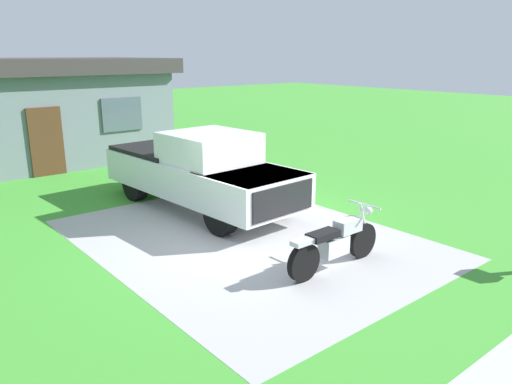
{
  "coord_description": "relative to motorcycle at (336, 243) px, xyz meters",
  "views": [
    {
      "loc": [
        -5.88,
        -7.44,
        3.66
      ],
      "look_at": [
        0.38,
        0.12,
        0.9
      ],
      "focal_mm": 34.7,
      "sensor_mm": 36.0,
      "label": 1
    }
  ],
  "objects": [
    {
      "name": "motorcycle",
      "position": [
        0.0,
        0.0,
        0.0
      ],
      "size": [
        2.21,
        0.7,
        1.09
      ],
      "color": "black",
      "rests_on": "ground"
    },
    {
      "name": "pickup_truck",
      "position": [
        0.14,
        4.54,
        0.48
      ],
      "size": [
        2.32,
        5.73,
        1.9
      ],
      "color": "black",
      "rests_on": "ground"
    },
    {
      "name": "driveway_pad",
      "position": [
        -0.33,
        2.12,
        -0.47
      ],
      "size": [
        5.66,
        7.46,
        0.01
      ],
      "primitive_type": "cube",
      "color": "#A6A6A6",
      "rests_on": "ground"
    },
    {
      "name": "neighbor_house",
      "position": [
        -1.61,
        12.83,
        1.32
      ],
      "size": [
        9.6,
        5.6,
        3.5
      ],
      "color": "slate",
      "rests_on": "ground"
    },
    {
      "name": "ground_plane",
      "position": [
        -0.33,
        2.12,
        -0.47
      ],
      "size": [
        80.0,
        80.0,
        0.0
      ],
      "primitive_type": "plane",
      "color": "green"
    }
  ]
}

